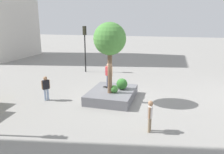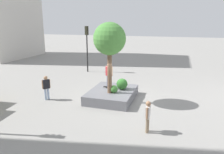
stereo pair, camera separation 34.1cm
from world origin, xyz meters
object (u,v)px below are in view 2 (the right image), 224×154
at_px(bystander_watching, 46,86).
at_px(pedestrian_crossing, 148,114).
at_px(traffic_light_corner, 87,41).
at_px(skateboarder, 109,73).
at_px(skateboard, 109,87).
at_px(planter_ledge, 112,95).
at_px(plaza_tree, 110,40).

distance_m(bystander_watching, pedestrian_crossing, 7.31).
bearing_deg(traffic_light_corner, skateboarder, -146.06).
height_order(traffic_light_corner, pedestrian_crossing, traffic_light_corner).
bearing_deg(skateboard, planter_ledge, -142.19).
height_order(planter_ledge, skateboard, skateboard).
xyz_separation_m(planter_ledge, skateboarder, (0.44, 0.34, 1.34)).
bearing_deg(plaza_tree, pedestrian_crossing, -138.37).
relative_size(skateboarder, traffic_light_corner, 0.37).
relative_size(skateboarder, pedestrian_crossing, 1.10).
xyz_separation_m(skateboarder, traffic_light_corner, (6.47, 4.36, 1.44)).
bearing_deg(traffic_light_corner, bystander_watching, -175.46).
height_order(bystander_watching, pedestrian_crossing, bystander_watching).
height_order(skateboard, bystander_watching, bystander_watching).
distance_m(skateboarder, pedestrian_crossing, 5.33).
xyz_separation_m(planter_ledge, plaza_tree, (-0.52, -0.01, 3.63)).
bearing_deg(pedestrian_crossing, traffic_light_corner, 35.38).
xyz_separation_m(planter_ledge, skateboard, (0.44, 0.34, 0.36)).
xyz_separation_m(planter_ledge, bystander_watching, (-1.35, 4.04, 0.62)).
height_order(skateboarder, pedestrian_crossing, skateboarder).
bearing_deg(planter_ledge, skateboard, 37.81).
xyz_separation_m(plaza_tree, traffic_light_corner, (7.44, 4.70, -0.85)).
height_order(planter_ledge, bystander_watching, bystander_watching).
bearing_deg(bystander_watching, traffic_light_corner, 4.54).
distance_m(plaza_tree, skateboarder, 2.51).
distance_m(traffic_light_corner, bystander_watching, 8.57).
bearing_deg(skateboarder, traffic_light_corner, 33.94).
bearing_deg(skateboarder, skateboard, 0.00).
bearing_deg(bystander_watching, plaza_tree, -78.38).
bearing_deg(traffic_light_corner, planter_ledge, -145.80).
relative_size(skateboard, traffic_light_corner, 0.18).
bearing_deg(planter_ledge, pedestrian_crossing, -142.53).
distance_m(plaza_tree, traffic_light_corner, 8.84).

